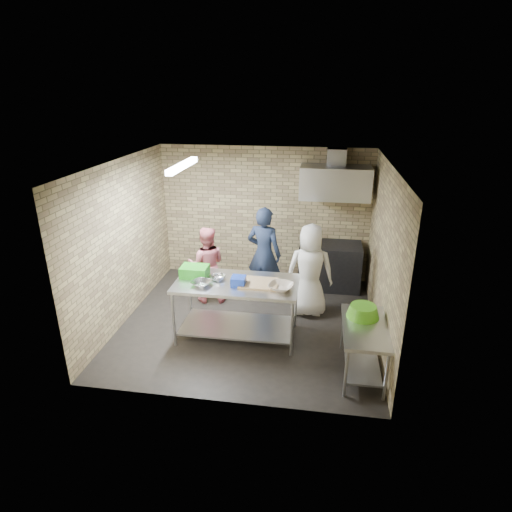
% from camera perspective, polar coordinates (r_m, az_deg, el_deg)
% --- Properties ---
extents(floor, '(4.20, 4.20, 0.00)m').
position_cam_1_polar(floor, '(7.41, -1.01, -8.82)').
color(floor, black).
rests_on(floor, ground).
extents(ceiling, '(4.20, 4.20, 0.00)m').
position_cam_1_polar(ceiling, '(6.47, -1.17, 12.25)').
color(ceiling, black).
rests_on(ceiling, ground).
extents(back_wall, '(4.20, 0.06, 2.70)m').
position_cam_1_polar(back_wall, '(8.70, 1.18, 5.60)').
color(back_wall, tan).
rests_on(back_wall, ground).
extents(front_wall, '(4.20, 0.06, 2.70)m').
position_cam_1_polar(front_wall, '(5.04, -5.01, -6.98)').
color(front_wall, tan).
rests_on(front_wall, ground).
extents(left_wall, '(0.06, 4.00, 2.70)m').
position_cam_1_polar(left_wall, '(7.46, -17.20, 1.83)').
color(left_wall, tan).
rests_on(left_wall, ground).
extents(right_wall, '(0.06, 4.00, 2.70)m').
position_cam_1_polar(right_wall, '(6.81, 16.61, -0.01)').
color(right_wall, tan).
rests_on(right_wall, ground).
extents(prep_table, '(1.90, 0.95, 0.95)m').
position_cam_1_polar(prep_table, '(6.82, -2.54, -7.12)').
color(prep_table, silver).
rests_on(prep_table, floor).
extents(side_counter, '(0.60, 1.20, 0.75)m').
position_cam_1_polar(side_counter, '(6.23, 14.05, -11.96)').
color(side_counter, silver).
rests_on(side_counter, floor).
extents(stove, '(1.20, 0.70, 0.90)m').
position_cam_1_polar(stove, '(8.60, 9.76, -1.28)').
color(stove, black).
rests_on(stove, floor).
extents(range_hood, '(1.30, 0.60, 0.60)m').
position_cam_1_polar(range_hood, '(8.16, 10.49, 9.59)').
color(range_hood, silver).
rests_on(range_hood, back_wall).
extents(hood_duct, '(0.35, 0.30, 0.30)m').
position_cam_1_polar(hood_duct, '(8.23, 10.69, 12.87)').
color(hood_duct, '#A5A8AD').
rests_on(hood_duct, back_wall).
extents(wall_shelf, '(0.80, 0.20, 0.04)m').
position_cam_1_polar(wall_shelf, '(8.40, 12.45, 8.52)').
color(wall_shelf, '#3F2B19').
rests_on(wall_shelf, back_wall).
extents(fluorescent_fixture, '(0.10, 1.25, 0.08)m').
position_cam_1_polar(fluorescent_fixture, '(6.73, -9.77, 11.79)').
color(fluorescent_fixture, white).
rests_on(fluorescent_fixture, ceiling).
extents(green_crate, '(0.42, 0.32, 0.17)m').
position_cam_1_polar(green_crate, '(6.84, -8.18, -2.03)').
color(green_crate, '#20961B').
rests_on(green_crate, prep_table).
extents(blue_tub, '(0.21, 0.21, 0.14)m').
position_cam_1_polar(blue_tub, '(6.48, -2.36, -3.36)').
color(blue_tub, '#1739B3').
rests_on(blue_tub, prep_table).
extents(cutting_board, '(0.58, 0.44, 0.03)m').
position_cam_1_polar(cutting_board, '(6.53, 0.38, -3.66)').
color(cutting_board, tan).
rests_on(cutting_board, prep_table).
extents(mixing_bowl_a, '(0.36, 0.36, 0.07)m').
position_cam_1_polar(mixing_bowl_a, '(6.53, -7.27, -3.64)').
color(mixing_bowl_a, '#B5B8BC').
rests_on(mixing_bowl_a, prep_table).
extents(mixing_bowl_b, '(0.28, 0.28, 0.07)m').
position_cam_1_polar(mixing_bowl_b, '(6.70, -5.05, -2.87)').
color(mixing_bowl_b, silver).
rests_on(mixing_bowl_b, prep_table).
extents(ceramic_bowl, '(0.45, 0.45, 0.09)m').
position_cam_1_polar(ceramic_bowl, '(6.36, 3.33, -4.12)').
color(ceramic_bowl, beige).
rests_on(ceramic_bowl, prep_table).
extents(green_basin, '(0.46, 0.46, 0.17)m').
position_cam_1_polar(green_basin, '(6.21, 14.07, -7.14)').
color(green_basin, '#59C626').
rests_on(green_basin, side_counter).
extents(bottle_red, '(0.07, 0.07, 0.18)m').
position_cam_1_polar(bottle_red, '(8.36, 10.79, 9.37)').
color(bottle_red, '#B22619').
rests_on(bottle_red, wall_shelf).
extents(bottle_green, '(0.06, 0.06, 0.15)m').
position_cam_1_polar(bottle_green, '(8.39, 13.54, 9.08)').
color(bottle_green, green).
rests_on(bottle_green, wall_shelf).
extents(man_navy, '(0.74, 0.58, 1.78)m').
position_cam_1_polar(man_navy, '(7.85, 1.07, 0.24)').
color(man_navy, '#141C32').
rests_on(man_navy, floor).
extents(woman_pink, '(0.78, 0.65, 1.44)m').
position_cam_1_polar(woman_pink, '(7.88, -6.58, -1.16)').
color(woman_pink, pink).
rests_on(woman_pink, floor).
extents(woman_white, '(0.81, 0.54, 1.64)m').
position_cam_1_polar(woman_white, '(7.39, 7.19, -1.94)').
color(woman_white, white).
rests_on(woman_white, floor).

